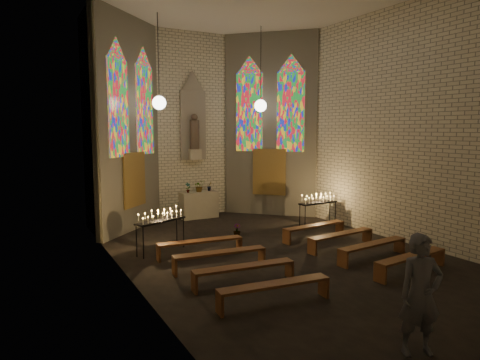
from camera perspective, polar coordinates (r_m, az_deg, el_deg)
name	(u,v)px	position (r m, az deg, el deg)	size (l,w,h in m)	color
floor	(278,254)	(11.75, 5.10, -9.86)	(12.00, 12.00, 0.00)	black
room	(222,118)	(14.19, -2.35, 8.23)	(8.22, 12.43, 7.00)	beige
altar	(199,205)	(16.33, -5.52, -3.30)	(1.40, 0.60, 1.00)	#B7B195
flower_vase_left	(188,188)	(16.02, -6.97, -1.01)	(0.20, 0.14, 0.39)	#4C723F
flower_vase_center	(199,186)	(16.16, -5.44, -0.81)	(0.40, 0.35, 0.45)	#4C723F
flower_vase_right	(210,186)	(16.48, -4.09, -0.82)	(0.19, 0.16, 0.35)	#4C723F
aisle_flower_pot	(237,230)	(13.52, -0.41, -6.71)	(0.23, 0.23, 0.40)	#4C723F
votive_stand_left	(161,218)	(11.91, -10.55, -4.97)	(1.54, 0.91, 1.12)	black
votive_stand_right	(318,200)	(14.91, 10.37, -2.69)	(1.49, 0.45, 1.08)	black
pew_left_0	(200,243)	(11.51, -5.32, -8.37)	(2.32, 0.55, 0.44)	brown
pew_right_0	(315,227)	(13.42, 9.91, -6.23)	(2.32, 0.55, 0.44)	brown
pew_left_1	(220,255)	(10.46, -2.69, -9.92)	(2.32, 0.55, 0.44)	brown
pew_right_1	(341,236)	(12.53, 13.34, -7.26)	(2.32, 0.55, 0.44)	brown
pew_left_2	(244,269)	(9.44, 0.54, -11.79)	(2.32, 0.55, 0.44)	brown
pew_right_2	(373,246)	(11.70, 17.29, -8.41)	(2.32, 0.55, 0.44)	brown
pew_left_3	(274,287)	(8.48, 4.60, -14.04)	(2.32, 0.55, 0.44)	brown
pew_right_3	(411,258)	(10.93, 21.86, -9.68)	(2.32, 0.55, 0.44)	brown
visitor	(420,295)	(7.12, 22.93, -13.90)	(0.67, 0.44, 1.85)	#4D4E57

